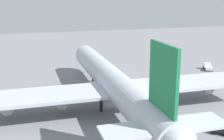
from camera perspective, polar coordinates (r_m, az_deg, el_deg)
name	(u,v)px	position (r m, az deg, el deg)	size (l,w,h in m)	color
ground_plane	(112,105)	(71.82, 0.00, -6.51)	(270.69, 270.69, 0.00)	gray
cargo_airplane	(112,82)	(69.63, 0.09, -2.29)	(67.67, 62.14, 18.69)	silver
cargo_loader	(220,128)	(61.30, 19.53, -10.12)	(4.06, 4.21, 2.01)	#232328
maintenance_van	(208,67)	(107.83, 17.45, 0.57)	(5.24, 3.96, 2.12)	white
safety_cone_nose	(85,72)	(99.89, -5.07, -0.31)	(0.44, 0.44, 0.63)	orange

